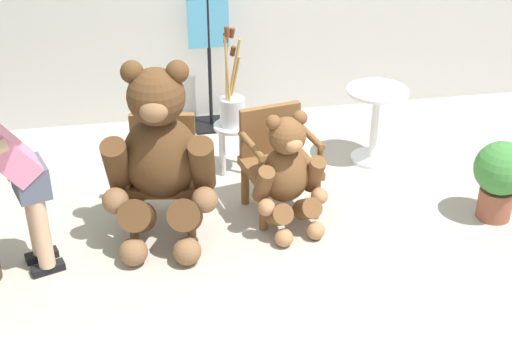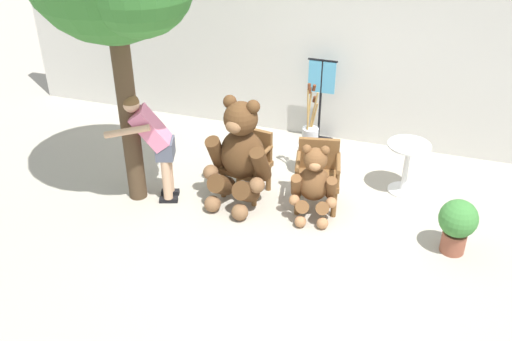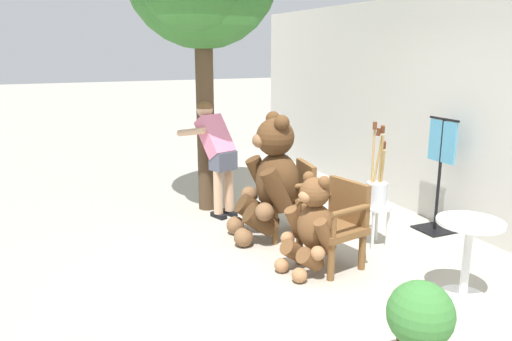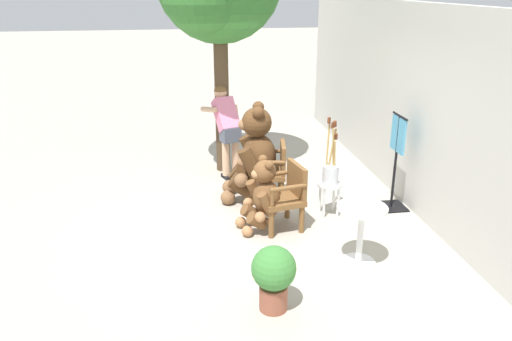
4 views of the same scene
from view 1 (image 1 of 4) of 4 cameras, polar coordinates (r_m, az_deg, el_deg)
The scene contains 11 objects.
ground_plane at distance 5.65m, azimuth -2.13°, elevation -5.59°, with size 60.00×60.00×0.00m, color #A8A091.
wooden_chair_left at distance 5.73m, azimuth -7.47°, elevation 0.16°, with size 0.63×0.60×0.86m.
wooden_chair_right at distance 5.83m, azimuth 1.73°, elevation 0.96°, with size 0.65×0.62×0.86m.
teddy_bear_large at distance 5.38m, azimuth -7.70°, elevation 1.09°, with size 0.89×0.88×1.45m.
teddy_bear_small at distance 5.57m, azimuth 2.57°, elevation -0.26°, with size 0.61×0.61×0.98m.
person_visitor at distance 5.13m, azimuth -19.36°, elevation 0.37°, with size 0.76×0.65×1.49m.
white_stool at distance 6.44m, azimuth -1.88°, elevation 2.84°, with size 0.34×0.34×0.46m.
brush_bucket at distance 6.31m, azimuth -1.94°, elevation 5.23°, with size 0.22×0.22×0.92m.
round_side_table at distance 6.66m, azimuth 9.53°, elevation 4.27°, with size 0.56×0.56×0.72m.
potted_plant at distance 6.05m, azimuth 18.96°, elevation -0.36°, with size 0.44×0.44×0.68m.
clothing_display_stand at distance 7.15m, azimuth -3.75°, elevation 8.82°, with size 0.44×0.40×1.36m.
Camera 1 is at (-0.61, -4.57, 3.26)m, focal length 50.00 mm.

